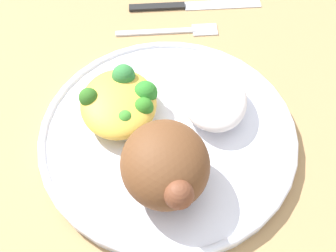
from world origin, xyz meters
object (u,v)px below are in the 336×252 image
(mac_cheese_with_broccoli, at_px, (121,101))
(roasted_chicken, at_px, (166,165))
(plate, at_px, (168,136))
(fork, at_px, (172,30))
(rice_pile, at_px, (213,97))
(knife, at_px, (184,5))

(mac_cheese_with_broccoli, bearing_deg, roasted_chicken, 23.11)
(plate, xyz_separation_m, mac_cheese_with_broccoli, (-0.03, -0.05, 0.02))
(plate, xyz_separation_m, fork, (-0.18, 0.02, -0.01))
(rice_pile, relative_size, fork, 0.68)
(rice_pile, height_order, fork, rice_pile)
(rice_pile, relative_size, mac_cheese_with_broccoli, 0.97)
(plate, distance_m, mac_cheese_with_broccoli, 0.07)
(plate, bearing_deg, knife, 168.96)
(roasted_chicken, distance_m, fork, 0.25)
(roasted_chicken, relative_size, fork, 0.72)
(roasted_chicken, height_order, fork, roasted_chicken)
(roasted_chicken, xyz_separation_m, fork, (-0.24, 0.03, -0.05))
(roasted_chicken, relative_size, mac_cheese_with_broccoli, 1.03)
(mac_cheese_with_broccoli, relative_size, fork, 0.70)
(rice_pile, bearing_deg, fork, -167.95)
(roasted_chicken, bearing_deg, plate, 172.60)
(plate, distance_m, roasted_chicken, 0.08)
(mac_cheese_with_broccoli, bearing_deg, rice_pile, 88.00)
(fork, bearing_deg, plate, -7.35)
(plate, bearing_deg, roasted_chicken, -7.40)
(rice_pile, xyz_separation_m, knife, (-0.20, -0.01, -0.03))
(mac_cheese_with_broccoli, height_order, knife, mac_cheese_with_broccoli)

